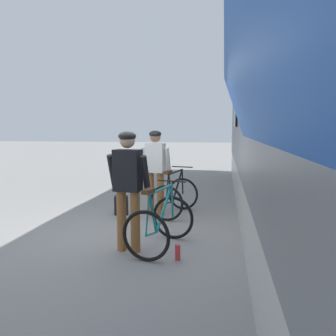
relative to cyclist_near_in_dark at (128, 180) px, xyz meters
The scene contains 7 objects.
ground_plane 1.21m from the cyclist_near_in_dark, 93.62° to the left, with size 80.00×80.00×0.00m, color gray.
cyclist_near_in_dark is the anchor object (origin of this frame).
cyclist_far_in_white 2.12m from the cyclist_near_in_dark, 90.84° to the left, with size 0.64×0.36×1.76m.
bicycle_near_teal 0.80m from the cyclist_near_in_dark, 18.04° to the left, with size 0.92×1.20×0.99m.
bicycle_far_black 2.31m from the cyclist_near_in_dark, 80.37° to the left, with size 0.91×1.19×0.99m.
backpack_on_platform 2.31m from the cyclist_near_in_dark, 110.22° to the left, with size 0.28×0.18×0.40m, color black.
water_bottle_near_the_bikes 1.24m from the cyclist_near_in_dark, 16.70° to the right, with size 0.08×0.08×0.21m, color red.
Camera 1 is at (1.40, -5.22, 1.79)m, focal length 35.87 mm.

